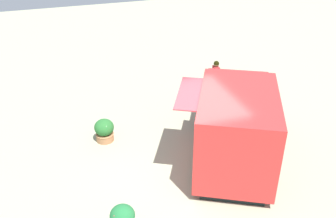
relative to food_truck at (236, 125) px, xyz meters
The scene contains 4 objects.
ground_plane 2.01m from the food_truck, 98.74° to the left, with size 40.00×40.00×0.00m, color #A1A485.
food_truck is the anchor object (origin of this frame).
person_customer 5.51m from the food_truck, 19.06° to the right, with size 0.77×0.47×0.86m.
planter_flowering_far 4.18m from the food_truck, 59.76° to the left, with size 0.63×0.63×0.76m.
Camera 1 is at (-7.99, 3.16, 6.95)m, focal length 40.39 mm.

